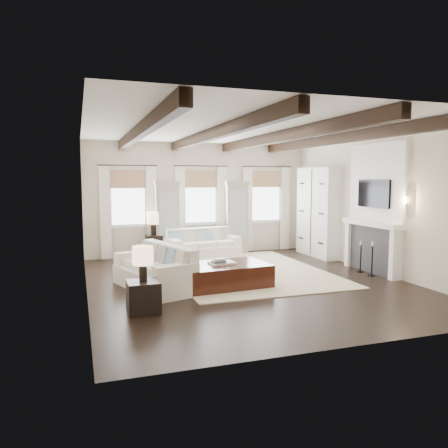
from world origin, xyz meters
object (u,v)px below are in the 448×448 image
object	(u,v)px
sofa_left	(157,271)
side_table_back	(154,247)
sofa_back	(202,247)
ottoman	(223,275)
side_table_front	(144,297)

from	to	relation	value
sofa_left	side_table_back	world-z (taller)	sofa_left
sofa_back	side_table_back	bearing A→B (deg)	153.26
ottoman	side_table_front	distance (m)	2.16
ottoman	side_table_back	bearing A→B (deg)	97.37
sofa_left	side_table_front	xyz separation A→B (m)	(-0.48, -1.48, -0.09)
sofa_back	side_table_front	distance (m)	4.79
sofa_back	sofa_left	distance (m)	3.27
sofa_left	side_table_back	distance (m)	3.42
sofa_back	ottoman	size ratio (longest dim) A/B	1.15
side_table_back	ottoman	bearing A→B (deg)	-77.61
sofa_left	ottoman	bearing A→B (deg)	-11.88
side_table_front	sofa_back	bearing A→B (deg)	62.63
ottoman	side_table_back	world-z (taller)	side_table_back
sofa_left	side_table_back	size ratio (longest dim) A/B	3.49
sofa_back	ottoman	distance (m)	3.08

